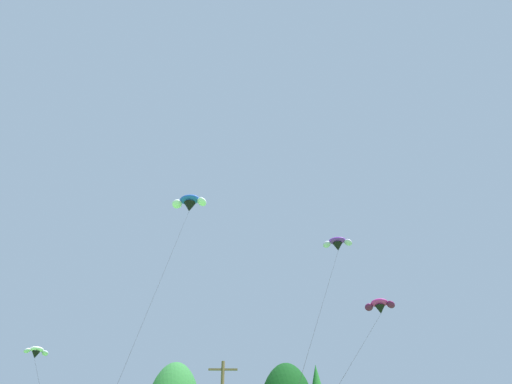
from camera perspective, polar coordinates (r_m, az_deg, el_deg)
parafoil_kite_high_white at (r=44.32m, az=-25.41°, el=-17.34°), size 11.40×18.72×10.87m
parafoil_kite_mid_purple at (r=39.21m, az=9.98°, el=-6.30°), size 8.35×18.87×18.58m
parafoil_kite_far_blue_white at (r=43.10m, az=-8.18°, el=-1.37°), size 3.47×15.49×23.84m
parafoil_kite_low_magenta at (r=38.99m, az=14.97°, el=-13.40°), size 11.35×20.09×13.68m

